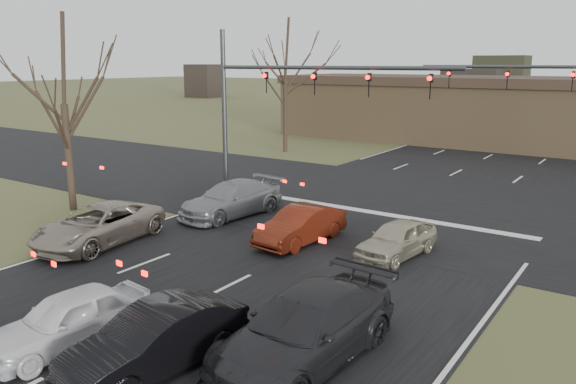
# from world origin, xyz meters

# --- Properties ---
(ground) EXTENTS (360.00, 360.00, 0.00)m
(ground) POSITION_xyz_m (0.00, 0.00, 0.00)
(ground) COLOR #4F522C
(ground) RESTS_ON ground
(road_main) EXTENTS (14.00, 300.00, 0.02)m
(road_main) POSITION_xyz_m (0.00, 60.00, 0.01)
(road_main) COLOR black
(road_main) RESTS_ON ground
(road_cross) EXTENTS (200.00, 14.00, 0.02)m
(road_cross) POSITION_xyz_m (0.00, 15.00, 0.01)
(road_cross) COLOR black
(road_cross) RESTS_ON ground
(building) EXTENTS (42.40, 10.40, 5.30)m
(building) POSITION_xyz_m (2.00, 38.00, 2.67)
(building) COLOR olive
(building) RESTS_ON ground
(mast_arm_near) EXTENTS (12.12, 0.24, 8.00)m
(mast_arm_near) POSITION_xyz_m (-5.23, 13.00, 5.07)
(mast_arm_near) COLOR #383A3D
(mast_arm_near) RESTS_ON ground
(tree_left_near) EXTENTS (5.10, 5.10, 8.50)m
(tree_left_near) POSITION_xyz_m (-11.50, 6.00, 6.57)
(tree_left_near) COLOR black
(tree_left_near) RESTS_ON ground
(tree_left_far) EXTENTS (5.70, 5.70, 9.50)m
(tree_left_far) POSITION_xyz_m (-13.00, 25.00, 7.34)
(tree_left_far) COLOR black
(tree_left_far) RESTS_ON ground
(car_silver_suv) EXTENTS (2.97, 5.36, 1.42)m
(car_silver_suv) POSITION_xyz_m (-6.47, 3.53, 0.71)
(car_silver_suv) COLOR gray
(car_silver_suv) RESTS_ON ground
(car_white_sedan) EXTENTS (2.05, 4.05, 1.32)m
(car_white_sedan) POSITION_xyz_m (-0.77, -1.68, 0.66)
(car_white_sedan) COLOR white
(car_white_sedan) RESTS_ON ground
(car_black_hatch) EXTENTS (1.95, 4.36, 1.39)m
(car_black_hatch) POSITION_xyz_m (1.69, -1.29, 0.69)
(car_black_hatch) COLOR black
(car_black_hatch) RESTS_ON ground
(car_charcoal_sedan) EXTENTS (2.46, 5.42, 1.54)m
(car_charcoal_sedan) POSITION_xyz_m (4.11, 0.82, 0.77)
(car_charcoal_sedan) COLOR black
(car_charcoal_sedan) RESTS_ON ground
(car_grey_ahead) EXTENTS (2.66, 5.22, 1.45)m
(car_grey_ahead) POSITION_xyz_m (-4.97, 9.20, 0.73)
(car_grey_ahead) COLOR gray
(car_grey_ahead) RESTS_ON ground
(car_red_ahead) EXTENTS (1.73, 4.09, 1.31)m
(car_red_ahead) POSITION_xyz_m (-0.50, 7.75, 0.66)
(car_red_ahead) COLOR #5A1A0C
(car_red_ahead) RESTS_ON ground
(car_silver_ahead) EXTENTS (1.92, 3.76, 1.23)m
(car_silver_ahead) POSITION_xyz_m (3.00, 8.33, 0.61)
(car_silver_ahead) COLOR #ADA78C
(car_silver_ahead) RESTS_ON ground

